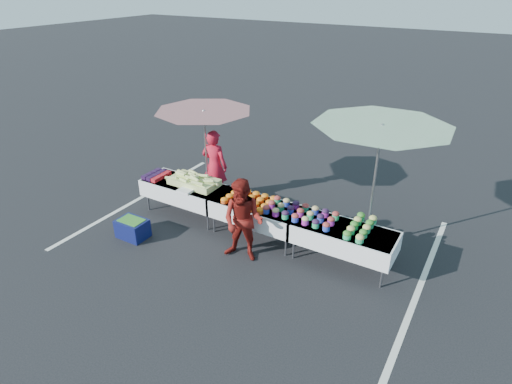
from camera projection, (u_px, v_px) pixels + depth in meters
The scene contains 17 objects.
ground at pixel (256, 236), 8.65m from camera, with size 80.00×80.00×0.00m, color black.
stripe_left at pixel (140, 198), 10.11m from camera, with size 0.10×5.00×0.00m, color silver.
stripe_right at pixel (419, 289), 7.20m from camera, with size 0.10×5.00×0.00m, color silver.
table_left at pixel (184, 190), 9.21m from camera, with size 1.86×0.81×0.75m.
table_center at pixel (256, 211), 8.39m from camera, with size 1.86×0.81×0.75m.
table_right at pixel (343, 236), 7.57m from camera, with size 1.86×0.81×0.75m.
berry_punnets at pixel (157, 175), 9.39m from camera, with size 0.40×0.54×0.08m.
corn_pile at pixel (194, 181), 9.01m from camera, with size 1.16×0.57×0.26m.
plastic_bags at pixel (186, 191), 8.76m from camera, with size 0.30×0.25×0.05m, color white.
carrot_bowls at pixel (249, 200), 8.35m from camera, with size 0.95×0.69×0.11m.
potato_cups at pixel (300, 212), 7.85m from camera, with size 1.34×0.58×0.16m.
bean_baskets at pixel (360, 227), 7.41m from camera, with size 0.36×0.86×0.15m.
vendor at pixel (215, 166), 9.71m from camera, with size 0.62×0.40×1.69m, color red.
customer at pixel (243, 221), 7.64m from camera, with size 0.77×0.60×1.59m, color maroon.
umbrella_left at pixel (204, 119), 9.19m from camera, with size 2.40×2.40×2.16m.
umbrella_right at pixel (381, 136), 7.33m from camera, with size 3.11×3.11×2.48m.
storage_bin at pixel (133, 228), 8.54m from camera, with size 0.60×0.44×0.39m.
Camera 1 is at (3.73, -6.28, 4.72)m, focal length 30.00 mm.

